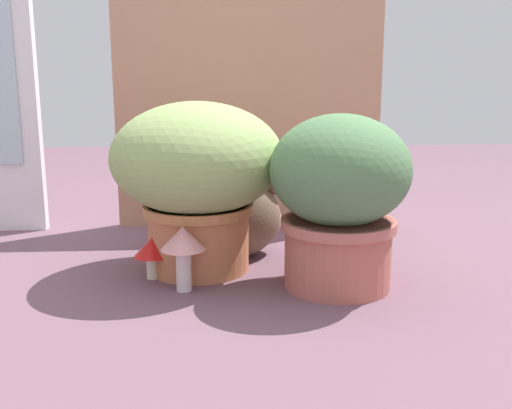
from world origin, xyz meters
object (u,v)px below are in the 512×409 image
at_px(grass_planter, 197,173).
at_px(mushroom_ornament_pink, 183,244).
at_px(mushroom_ornament_red, 152,249).
at_px(cat, 244,215).
at_px(leafy_planter, 339,195).

bearing_deg(grass_planter, mushroom_ornament_pink, -100.79).
relative_size(grass_planter, mushroom_ornament_red, 4.16).
bearing_deg(grass_planter, cat, 42.38).
distance_m(leafy_planter, cat, 0.36).
height_order(grass_planter, mushroom_ornament_red, grass_planter).
bearing_deg(mushroom_ornament_pink, grass_planter, 79.21).
xyz_separation_m(grass_planter, mushroom_ornament_red, (-0.12, -0.07, -0.19)).
xyz_separation_m(leafy_planter, mushroom_ornament_red, (-0.46, 0.09, -0.15)).
relative_size(grass_planter, mushroom_ornament_pink, 2.80).
xyz_separation_m(grass_planter, leafy_planter, (0.35, -0.15, -0.03)).
distance_m(leafy_planter, mushroom_ornament_pink, 0.39).
relative_size(cat, mushroom_ornament_red, 3.54).
distance_m(grass_planter, leafy_planter, 0.38).
height_order(cat, mushroom_ornament_red, cat).
distance_m(cat, mushroom_ornament_pink, 0.32).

